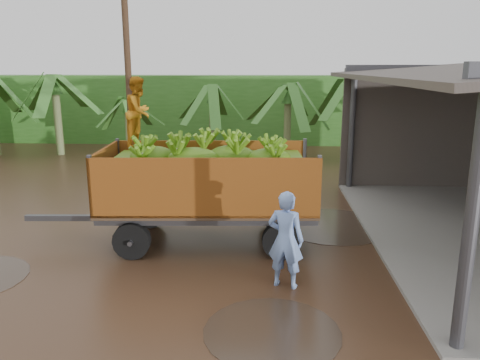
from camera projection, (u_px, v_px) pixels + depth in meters
The scene contains 6 objects.
ground at pixel (157, 248), 10.73m from camera, with size 100.00×100.00×0.00m, color black.
hedge_north at pixel (186, 108), 25.95m from camera, with size 22.00×3.00×3.60m, color #2D661E.
banana_trailer at pixel (207, 182), 10.79m from camera, with size 6.79×2.62×3.83m.
man_blue at pixel (286, 239), 8.66m from camera, with size 0.68×0.45×1.86m, color #7B9CE0.
utility_pole at pixel (128, 60), 17.36m from camera, with size 1.20×0.24×8.49m.
banana_plants at pixel (49, 132), 16.89m from camera, with size 24.35×20.87×3.82m.
Camera 1 is at (2.50, -9.94, 4.04)m, focal length 35.00 mm.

